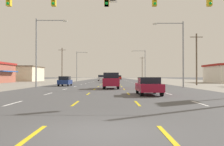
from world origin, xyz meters
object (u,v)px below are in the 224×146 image
(suv_center_turn_near, at_px, (112,80))
(suv_inner_right_farther, at_px, (119,77))
(streetlight_left_row_1, at_px, (78,64))
(hatchback_far_left_mid, at_px, (65,81))
(streetlight_right_row_0, at_px, (180,49))
(sedan_inner_right_nearest, at_px, (149,86))
(suv_center_turn_midfar, at_px, (112,78))
(streetlight_left_row_0, at_px, (40,47))
(streetlight_right_row_1, at_px, (144,63))
(suv_inner_left_far, at_px, (101,78))

(suv_center_turn_near, distance_m, suv_inner_right_farther, 76.07)
(suv_inner_right_farther, height_order, streetlight_left_row_1, streetlight_left_row_1)
(hatchback_far_left_mid, height_order, streetlight_right_row_0, streetlight_right_row_0)
(sedan_inner_right_nearest, distance_m, hatchback_far_left_mid, 21.23)
(suv_center_turn_midfar, distance_m, streetlight_left_row_0, 29.04)
(sedan_inner_right_nearest, height_order, streetlight_right_row_0, streetlight_right_row_0)
(suv_center_turn_midfar, height_order, streetlight_right_row_0, streetlight_right_row_0)
(streetlight_left_row_0, bearing_deg, streetlight_right_row_1, 63.18)
(sedan_inner_right_nearest, distance_m, suv_inner_right_farther, 86.10)
(suv_center_turn_near, distance_m, streetlight_left_row_1, 42.91)
(suv_center_turn_near, distance_m, streetlight_right_row_1, 42.82)
(streetlight_right_row_0, relative_size, streetlight_right_row_1, 0.98)
(streetlight_left_row_0, distance_m, streetlight_left_row_1, 38.37)
(streetlight_left_row_0, bearing_deg, streetlight_right_row_0, 0.00)
(hatchback_far_left_mid, distance_m, suv_center_turn_midfar, 22.96)
(suv_center_turn_midfar, bearing_deg, hatchback_far_left_mid, -108.77)
(suv_inner_right_farther, bearing_deg, sedan_inner_right_nearest, -90.03)
(suv_inner_right_farther, relative_size, streetlight_left_row_0, 0.51)
(sedan_inner_right_nearest, xyz_separation_m, suv_center_turn_midfar, (-3.15, 40.17, 0.27))
(suv_center_turn_near, bearing_deg, suv_inner_right_farther, 87.59)
(suv_inner_left_far, bearing_deg, suv_center_turn_near, -86.01)
(suv_center_turn_near, bearing_deg, streetlight_left_row_0, 162.36)
(sedan_inner_right_nearest, height_order, streetlight_left_row_0, streetlight_left_row_0)
(suv_inner_left_far, height_order, streetlight_left_row_0, streetlight_left_row_0)
(suv_center_turn_midfar, distance_m, suv_inner_right_farther, 46.04)
(suv_center_turn_near, relative_size, hatchback_far_left_mid, 1.26)
(suv_center_turn_near, distance_m, hatchback_far_left_mid, 11.14)
(sedan_inner_right_nearest, xyz_separation_m, suv_inner_right_farther, (0.05, 86.10, 0.27))
(hatchback_far_left_mid, relative_size, suv_center_turn_midfar, 0.80)
(suv_inner_right_farther, xyz_separation_m, streetlight_left_row_0, (-13.10, -72.86, 4.53))
(streetlight_left_row_0, bearing_deg, suv_center_turn_midfar, 69.80)
(suv_center_turn_near, distance_m, suv_inner_left_far, 51.50)
(suv_inner_left_far, bearing_deg, suv_inner_right_farther, 74.60)
(suv_center_turn_near, relative_size, suv_center_turn_midfar, 1.00)
(hatchback_far_left_mid, relative_size, suv_inner_right_farther, 0.80)
(sedan_inner_right_nearest, distance_m, streetlight_right_row_0, 15.38)
(suv_center_turn_near, bearing_deg, suv_center_turn_midfar, 89.99)
(streetlight_right_row_0, bearing_deg, suv_inner_right_farther, 94.93)
(suv_center_turn_midfar, relative_size, suv_inner_left_far, 1.00)
(suv_inner_left_far, xyz_separation_m, streetlight_right_row_1, (13.08, -9.86, 4.42))
(streetlight_left_row_1, bearing_deg, suv_inner_right_farther, 69.01)
(hatchback_far_left_mid, bearing_deg, streetlight_right_row_1, 63.03)
(suv_center_turn_near, bearing_deg, hatchback_far_left_mid, 131.53)
(streetlight_right_row_0, xyz_separation_m, streetlight_right_row_1, (0.02, 38.37, 0.11))
(streetlight_right_row_0, bearing_deg, suv_center_turn_near, -161.63)
(suv_center_turn_near, xyz_separation_m, streetlight_left_row_0, (-9.90, 3.15, 4.53))
(suv_inner_left_far, bearing_deg, streetlight_left_row_0, -97.46)
(suv_inner_left_far, height_order, streetlight_right_row_0, streetlight_right_row_0)
(suv_inner_right_farther, bearing_deg, streetlight_left_row_1, -110.99)
(suv_inner_left_far, relative_size, streetlight_right_row_1, 0.52)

